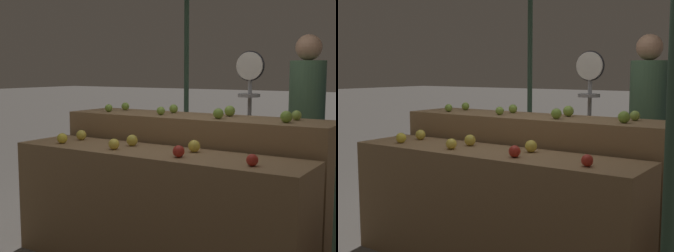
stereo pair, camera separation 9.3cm
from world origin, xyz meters
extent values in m
cylinder|color=#33513D|center=(-1.51, 3.02, 1.28)|extent=(0.07, 0.07, 2.57)
cube|color=olive|center=(0.00, 0.00, 0.45)|extent=(2.33, 0.55, 0.89)
cube|color=olive|center=(0.00, 0.60, 0.55)|extent=(2.33, 0.55, 1.10)
sphere|color=gold|center=(-0.82, -0.11, 0.93)|extent=(0.08, 0.08, 0.08)
sphere|color=yellow|center=(-0.28, -0.11, 0.93)|extent=(0.08, 0.08, 0.08)
sphere|color=#AD281E|center=(0.29, -0.12, 0.93)|extent=(0.08, 0.08, 0.08)
sphere|color=#AD281E|center=(0.82, -0.12, 0.93)|extent=(0.08, 0.08, 0.08)
sphere|color=gold|center=(-0.82, 0.11, 0.93)|extent=(0.09, 0.09, 0.09)
sphere|color=gold|center=(-0.27, 0.10, 0.93)|extent=(0.09, 0.09, 0.09)
sphere|color=yellow|center=(0.27, 0.12, 0.93)|extent=(0.09, 0.09, 0.09)
sphere|color=#7AA338|center=(-0.84, 0.49, 1.14)|extent=(0.07, 0.07, 0.07)
sphere|color=#84AD3D|center=(-0.27, 0.50, 1.14)|extent=(0.07, 0.07, 0.07)
sphere|color=#7AA338|center=(0.28, 0.48, 1.14)|extent=(0.08, 0.08, 0.08)
sphere|color=#7AA338|center=(0.82, 0.50, 1.14)|extent=(0.09, 0.09, 0.09)
sphere|color=#7AA338|center=(-0.82, 0.72, 1.14)|extent=(0.07, 0.07, 0.07)
sphere|color=#84AD3D|center=(-0.28, 0.72, 1.14)|extent=(0.08, 0.08, 0.08)
sphere|color=#84AD3D|center=(0.27, 0.72, 1.15)|extent=(0.09, 0.09, 0.09)
sphere|color=#8EB247|center=(0.83, 0.70, 1.14)|extent=(0.08, 0.08, 0.08)
cylinder|color=#99999E|center=(0.24, 1.20, 0.77)|extent=(0.04, 0.04, 1.54)
cylinder|color=black|center=(0.24, 1.20, 1.52)|extent=(0.27, 0.01, 0.27)
cylinder|color=silver|center=(0.24, 1.18, 1.52)|extent=(0.25, 0.02, 0.25)
cylinder|color=#99999E|center=(0.24, 1.18, 1.32)|extent=(0.01, 0.01, 0.14)
cylinder|color=#99999E|center=(0.24, 1.18, 1.25)|extent=(0.20, 0.20, 0.03)
cube|color=#2D2D38|center=(0.67, 1.51, 0.42)|extent=(0.25, 0.16, 0.84)
cylinder|color=#476B4C|center=(0.67, 1.51, 1.20)|extent=(0.35, 0.35, 0.73)
sphere|color=tan|center=(0.67, 1.51, 1.68)|extent=(0.24, 0.24, 0.24)
camera|label=1|loc=(1.92, -2.78, 1.48)|focal=50.00mm
camera|label=2|loc=(2.00, -2.73, 1.48)|focal=50.00mm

